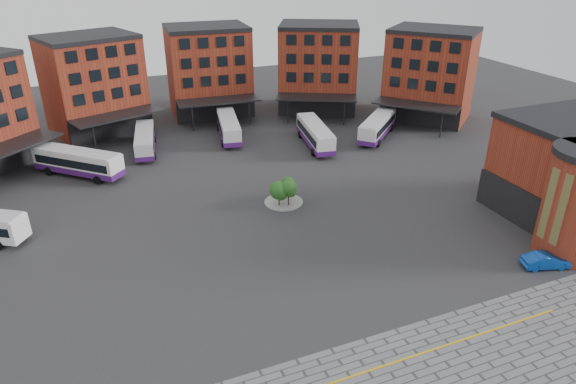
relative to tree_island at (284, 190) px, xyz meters
name	(u,v)px	position (x,y,z in m)	size (l,w,h in m)	color
ground	(312,260)	(-1.89, -11.51, -1.81)	(160.00, 160.00, 0.00)	#28282B
yellow_line	(418,354)	(0.11, -25.51, -1.78)	(26.00, 0.15, 0.02)	gold
main_building	(173,91)	(-6.66, 26.73, 5.41)	(94.14, 42.48, 14.60)	maroon
tree_island	(284,190)	(0.00, 0.00, 0.00)	(4.40, 4.40, 3.23)	gray
bus_b	(78,162)	(-21.02, 17.37, 0.03)	(10.67, 10.26, 3.39)	white
bus_c	(145,140)	(-12.00, 22.77, -0.17)	(4.21, 11.02, 3.03)	silver
bus_d	(229,127)	(0.48, 23.59, -0.06)	(4.70, 11.78, 3.24)	silver
bus_e	(315,134)	(11.12, 15.58, -0.02)	(4.63, 12.04, 3.31)	white
bus_f	(378,126)	(21.34, 15.18, -0.03)	(10.37, 9.93, 3.29)	silver
blue_car	(546,261)	(17.37, -20.63, -1.11)	(1.50, 4.29, 1.41)	#0C3EA1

